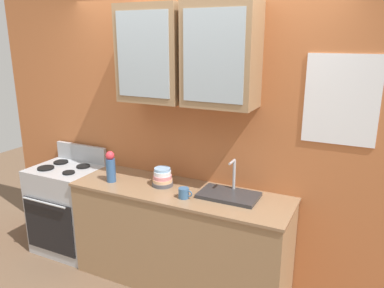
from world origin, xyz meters
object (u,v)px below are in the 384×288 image
at_px(vase, 111,167).
at_px(cup_near_sink, 184,193).
at_px(stove_range, 69,208).
at_px(bowl_stack, 162,178).
at_px(sink_faucet, 229,194).

bearing_deg(vase, cup_near_sink, -2.84).
relative_size(stove_range, cup_near_sink, 8.94).
bearing_deg(bowl_stack, stove_range, -178.35).
bearing_deg(bowl_stack, vase, -165.75).
relative_size(bowl_stack, cup_near_sink, 1.54).
xyz_separation_m(bowl_stack, cup_near_sink, (0.29, -0.16, -0.03)).
distance_m(stove_range, sink_faucet, 1.80).
distance_m(stove_range, bowl_stack, 1.24).
distance_m(sink_faucet, cup_near_sink, 0.37).
relative_size(sink_faucet, cup_near_sink, 4.01).
xyz_separation_m(sink_faucet, bowl_stack, (-0.62, -0.03, 0.05)).
relative_size(bowl_stack, vase, 0.65).
bearing_deg(stove_range, vase, -7.61).
bearing_deg(bowl_stack, sink_faucet, 2.62).
distance_m(stove_range, cup_near_sink, 1.50).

